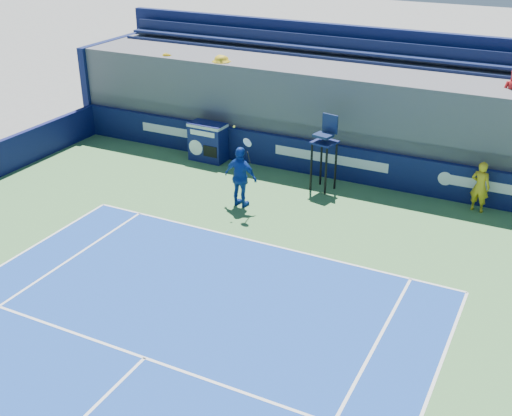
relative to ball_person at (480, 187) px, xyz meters
The scene contains 6 objects.
ball_person is the anchor object (origin of this frame).
back_hoarding 4.92m from the ball_person, behind, with size 20.40×0.21×1.20m.
match_clock 9.40m from the ball_person, behind, with size 1.34×0.76×1.40m.
umpire_chair 4.84m from the ball_person, behind, with size 0.84×0.84×2.48m.
tennis_player 7.16m from the ball_person, 156.14° to the right, with size 1.16×0.57×2.57m.
stadium_seating 5.61m from the ball_person, 153.10° to the left, with size 21.00×4.05×4.40m.
Camera 1 is at (6.78, -1.98, 8.51)m, focal length 45.00 mm.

